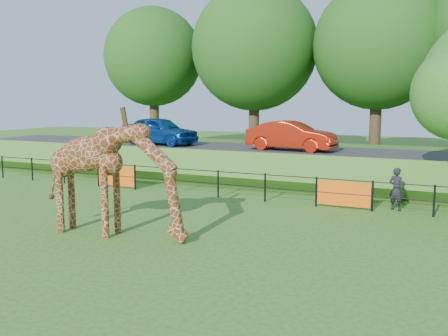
% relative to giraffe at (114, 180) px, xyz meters
% --- Properties ---
extents(ground, '(90.00, 90.00, 0.00)m').
position_rel_giraffe_xyz_m(ground, '(2.22, -1.63, -1.64)').
color(ground, '#2D6619').
rests_on(ground, ground).
extents(giraffe, '(4.63, 1.12, 3.28)m').
position_rel_giraffe_xyz_m(giraffe, '(0.00, 0.00, 0.00)').
color(giraffe, '#5C2A13').
rests_on(giraffe, ground).
extents(perimeter_fence, '(28.07, 0.10, 1.10)m').
position_rel_giraffe_xyz_m(perimeter_fence, '(2.22, 6.37, -1.09)').
color(perimeter_fence, black).
rests_on(perimeter_fence, ground).
extents(embankment, '(40.00, 9.00, 1.30)m').
position_rel_giraffe_xyz_m(embankment, '(2.22, 13.87, -0.99)').
color(embankment, '#2D6619').
rests_on(embankment, ground).
extents(road, '(40.00, 5.00, 0.12)m').
position_rel_giraffe_xyz_m(road, '(2.22, 12.37, -0.28)').
color(road, '#333336').
rests_on(road, embankment).
extents(car_blue, '(4.69, 2.36, 1.53)m').
position_rel_giraffe_xyz_m(car_blue, '(-6.08, 12.01, 0.55)').
color(car_blue, '#144AA4').
rests_on(car_blue, road).
extents(car_red, '(4.45, 1.84, 1.43)m').
position_rel_giraffe_xyz_m(car_red, '(1.48, 12.02, 0.50)').
color(car_red, red).
rests_on(car_red, road).
extents(visitor, '(0.66, 0.56, 1.54)m').
position_rel_giraffe_xyz_m(visitor, '(6.95, 6.91, -0.87)').
color(visitor, black).
rests_on(visitor, ground).
extents(bg_tree_line, '(37.30, 8.80, 11.82)m').
position_rel_giraffe_xyz_m(bg_tree_line, '(4.11, 20.37, 5.55)').
color(bg_tree_line, '#332116').
rests_on(bg_tree_line, ground).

